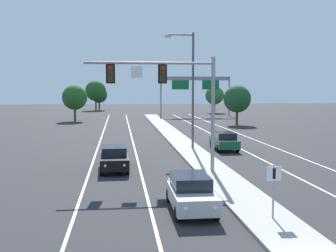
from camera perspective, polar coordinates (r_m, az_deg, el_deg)
The scene contains 17 objects.
median_island at distance 29.72m, azimuth 5.35°, elevation -5.31°, with size 2.40×110.00×0.15m, color #9E9B93.
lane_stripe_oncoming_center at distance 36.04m, azimuth -4.32°, elevation -3.56°, with size 0.14×100.00×0.01m, color silver.
lane_stripe_receding_center at distance 37.59m, azimuth 10.18°, elevation -3.27°, with size 0.14×100.00×0.01m, color silver.
edge_stripe_left at distance 36.07m, azimuth -9.57°, elevation -3.61°, with size 0.14×100.00×0.01m, color silver.
edge_stripe_right at distance 38.66m, azimuth 14.88°, elevation -3.13°, with size 0.14×100.00×0.01m, color silver.
overhead_signal_mast at distance 26.70m, azimuth 0.52°, elevation 4.95°, with size 8.10×0.44×7.20m.
median_sign_post at distance 18.02m, azimuth 13.87°, elevation -7.43°, with size 0.60×0.10×2.20m.
street_lamp_median at distance 37.38m, azimuth 3.00°, elevation 5.66°, with size 2.58×0.28×10.00m.
car_oncoming_silver at distance 19.29m, azimuth 3.05°, elevation -8.79°, with size 1.82×4.47×1.58m.
car_oncoming_black at distance 28.54m, azimuth -7.19°, elevation -4.25°, with size 1.93×4.51×1.58m.
car_receding_green at distance 37.74m, azimuth 7.49°, elevation -1.95°, with size 1.88×4.49×1.58m.
highway_sign_gantry at distance 80.60m, azimuth 3.67°, elevation 5.66°, with size 13.28×0.42×7.50m.
tree_far_left_c at distance 71.02m, azimuth -12.31°, elevation 3.73°, with size 4.05×4.05×5.86m.
tree_far_left_b at distance 103.37m, azimuth -9.59°, elevation 4.65°, with size 4.91×4.91×7.11m.
tree_far_left_a at distance 103.75m, azimuth -9.15°, elevation 4.11°, with size 3.86×3.86×5.59m.
tree_far_right_b at distance 63.19m, azimuth 9.18°, elevation 3.58°, with size 4.00×4.00×5.79m.
tree_far_right_a at distance 92.15m, azimuth 6.21°, elevation 4.08°, with size 3.97×3.97×5.74m.
Camera 1 is at (-6.06, -10.60, 5.47)m, focal length 45.84 mm.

